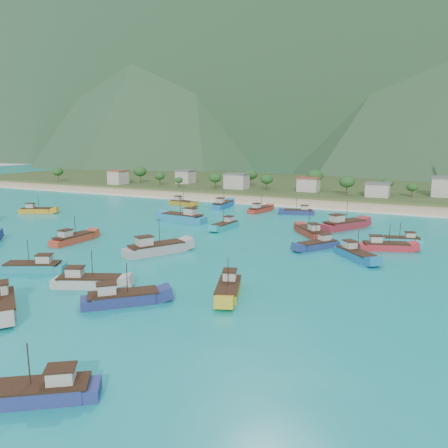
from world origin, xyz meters
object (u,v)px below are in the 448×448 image
at_px(boat_13, 225,226).
at_px(boat_18, 73,239).
at_px(boat_14, 182,203).
at_px(boat_12, 310,232).
at_px(boat_16, 88,282).
at_px(boat_1, 343,225).
at_px(boat_25, 402,241).
at_px(boat_11, 318,245).
at_px(boat_21, 260,210).
at_px(boat_0, 34,268).
at_px(boat_3, 41,393).
at_px(boat_24, 355,255).
at_px(boat_8, 385,247).
at_px(boat_10, 2,305).
at_px(boat_27, 223,205).
at_px(boat_6, 228,290).
at_px(boat_17, 122,299).
at_px(boat_9, 183,218).
at_px(boat_2, 155,249).
at_px(boat_20, 37,211).
at_px(boat_15, 299,212).

distance_m(boat_13, boat_18, 37.30).
bearing_deg(boat_14, boat_12, 73.96).
bearing_deg(boat_16, boat_14, 177.33).
xyz_separation_m(boat_1, boat_25, (14.66, -9.64, -0.50)).
relative_size(boat_11, boat_21, 0.93).
distance_m(boat_0, boat_21, 77.12).
distance_m(boat_3, boat_24, 61.97).
xyz_separation_m(boat_8, boat_24, (-4.44, -9.38, 0.02)).
bearing_deg(boat_21, boat_10, -79.15).
bearing_deg(boat_27, boat_0, -92.22).
bearing_deg(boat_10, boat_24, 178.27).
bearing_deg(boat_24, boat_11, -72.60).
xyz_separation_m(boat_6, boat_24, (13.45, 28.40, -0.01)).
height_order(boat_17, boat_24, boat_17).
xyz_separation_m(boat_9, boat_24, (49.51, -18.85, -0.32)).
bearing_deg(boat_10, boat_6, 164.60).
bearing_deg(boat_2, boat_13, 117.04).
distance_m(boat_18, boat_20, 46.94).
relative_size(boat_13, boat_15, 1.02).
relative_size(boat_1, boat_21, 1.25).
relative_size(boat_3, boat_21, 0.93).
distance_m(boat_25, boat_27, 64.97).
bearing_deg(boat_21, boat_9, -106.52).
height_order(boat_13, boat_24, boat_24).
bearing_deg(boat_21, boat_2, -78.34).
height_order(boat_8, boat_24, boat_24).
relative_size(boat_10, boat_27, 0.90).
relative_size(boat_10, boat_18, 0.98).
distance_m(boat_13, boat_25, 42.30).
relative_size(boat_13, boat_24, 1.04).
bearing_deg(boat_12, boat_1, 25.18).
bearing_deg(boat_3, boat_9, -11.78).
height_order(boat_8, boat_9, boat_9).
distance_m(boat_3, boat_8, 72.22).
bearing_deg(boat_13, boat_27, -58.40).
height_order(boat_6, boat_16, boat_16).
height_order(boat_10, boat_24, boat_10).
bearing_deg(boat_10, boat_1, -165.16).
bearing_deg(boat_12, boat_15, 73.08).
xyz_separation_m(boat_10, boat_14, (-28.21, 92.82, -0.07)).
bearing_deg(boat_0, boat_16, -124.64).
bearing_deg(boat_16, boat_6, 82.96).
relative_size(boat_10, boat_13, 1.07).
relative_size(boat_15, boat_18, 0.90).
relative_size(boat_21, boat_24, 1.09).
distance_m(boat_13, boat_21, 28.00).
relative_size(boat_6, boat_14, 1.01).
bearing_deg(boat_14, boat_2, 39.37).
xyz_separation_m(boat_0, boat_8, (52.88, 42.19, -0.01)).
relative_size(boat_1, boat_10, 1.23).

